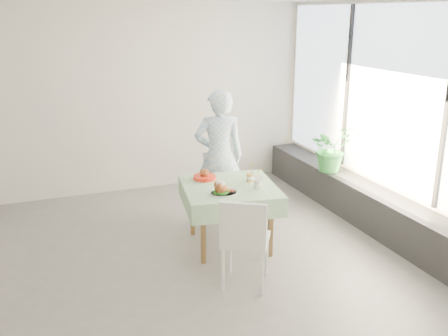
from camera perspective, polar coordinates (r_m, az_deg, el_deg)
name	(u,v)px	position (r m, az deg, el deg)	size (l,w,h in m)	color
floor	(157,262)	(5.65, -7.63, -10.63)	(6.00, 6.00, 0.00)	slate
wall_back	(112,101)	(7.55, -12.65, 7.52)	(6.00, 0.02, 2.80)	silver
wall_front	(253,237)	(2.89, 3.37, -7.92)	(6.00, 0.02, 2.80)	silver
wall_right	(392,118)	(6.49, 18.61, 5.47)	(0.02, 5.00, 2.80)	silver
window_pane	(392,98)	(6.42, 18.61, 7.63)	(0.01, 4.80, 2.18)	#D1E0F9
window_ledge	(370,207)	(6.68, 16.34, -4.30)	(0.40, 4.80, 0.50)	black
cafe_table	(230,209)	(5.80, 0.64, -4.65)	(1.19, 1.19, 0.74)	brown
chair_far	(217,203)	(6.49, -0.81, -3.97)	(0.58, 0.58, 0.89)	white
chair_near	(245,258)	(5.06, 2.43, -10.22)	(0.62, 0.62, 0.95)	white
diner	(219,156)	(6.40, -0.57, 1.33)	(0.63, 0.42, 1.74)	#96CAF1
main_dish	(222,190)	(5.42, -0.21, -2.48)	(0.31, 0.31, 0.16)	white
juice_cup_orange	(250,177)	(5.83, 2.98, -1.01)	(0.09, 0.09, 0.25)	white
juice_cup_lemonade	(258,183)	(5.61, 3.86, -1.73)	(0.10, 0.10, 0.27)	white
second_dish	(204,176)	(5.92, -2.25, -0.93)	(0.27, 0.27, 0.13)	red
potted_plant	(331,148)	(7.11, 12.12, 2.21)	(0.59, 0.51, 0.65)	#267233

